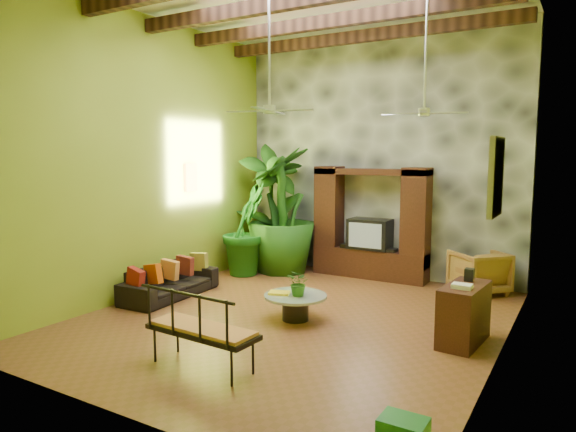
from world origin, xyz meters
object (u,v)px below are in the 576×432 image
Objects in this scene: wicker_armchair at (479,272)px; iron_bench at (198,326)px; ceiling_fan_front at (269,95)px; tall_plant_a at (272,206)px; tall_plant_b at (245,229)px; sofa at (170,281)px; side_console at (464,314)px; entertainment_center at (370,231)px; tall_plant_c at (282,210)px; coffee_table at (295,304)px; ceiling_fan_back at (424,99)px.

wicker_armchair is 0.60× the size of iron_bench.
wicker_armchair is at bearing 54.73° from ceiling_fan_front.
tall_plant_a is 1.42× the size of tall_plant_b.
ceiling_fan_front is 0.96× the size of sofa.
side_console is (4.93, -1.83, -0.58)m from tall_plant_b.
ceiling_fan_front is at bearing -161.88° from side_console.
wicker_armchair is (2.20, -0.14, -0.57)m from entertainment_center.
side_console is at bearing 48.04° from iron_bench.
iron_bench is at bearing -69.56° from tall_plant_c.
wicker_armchair is 0.32× the size of tall_plant_c.
sofa is at bearing -104.10° from tall_plant_c.
ceiling_fan_front is 1.91× the size of coffee_table.
ceiling_fan_back is at bearing -23.78° from tall_plant_a.
coffee_table is (0.26, 0.32, -3.15)m from ceiling_fan_front.
tall_plant_c reaches higher than tall_plant_b.
ceiling_fan_back is 2.13× the size of wicker_armchair.
sofa is at bearing -171.26° from side_console.
wicker_armchair is 3.75m from coffee_table.
entertainment_center is at bearing 91.05° from coffee_table.
tall_plant_a reaches higher than tall_plant_c.
tall_plant_a is (0.29, 2.99, 1.12)m from sofa.
entertainment_center is 3.50m from ceiling_fan_back.
tall_plant_a is 1.91× the size of iron_bench.
tall_plant_b is (-2.21, 2.47, -2.42)m from ceiling_fan_front.
tall_plant_c is at bearing 45.66° from tall_plant_b.
entertainment_center is at bearing 86.76° from ceiling_fan_front.
tall_plant_a is 2.88× the size of coffee_table.
tall_plant_a is 0.94m from tall_plant_b.
coffee_table is at bearing -88.95° from entertainment_center.
sofa is 3.21m from tall_plant_a.
tall_plant_c reaches higher than wicker_armchair.
sofa is 0.72× the size of tall_plant_c.
entertainment_center is 2.28m from wicker_armchair.
ceiling_fan_front reaches higher than tall_plant_b.
side_console is at bearing 50.37° from wicker_armchair.
sofa is (-2.33, 0.30, -3.12)m from ceiling_fan_front.
ceiling_fan_front is 5.13m from wicker_armchair.
iron_bench is (-0.00, -5.42, -0.42)m from entertainment_center.
side_console is at bearing 7.28° from coffee_table.
sofa is 1.32× the size of iron_bench.
side_console reaches higher than sofa.
tall_plant_b is at bearing 167.84° from ceiling_fan_back.
tall_plant_c is (-4.04, -0.34, 0.95)m from wicker_armchair.
ceiling_fan_back is 0.95× the size of tall_plant_b.
tall_plant_a is 1.04× the size of tall_plant_c.
ceiling_fan_front is 3.43m from iron_bench.
ceiling_fan_back is 3.73m from coffee_table.
ceiling_fan_front is 0.66× the size of tall_plant_a.
sofa is 2.22× the size of wicker_armchair.
iron_bench is (0.20, -1.89, -2.86)m from ceiling_fan_front.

